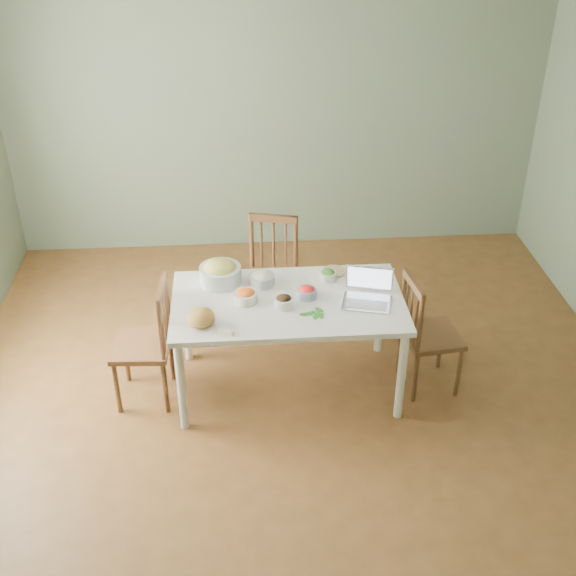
{
  "coord_description": "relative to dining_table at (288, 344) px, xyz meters",
  "views": [
    {
      "loc": [
        -0.38,
        -4.11,
        3.52
      ],
      "look_at": [
        -0.06,
        0.2,
        0.86
      ],
      "focal_mm": 45.78,
      "sensor_mm": 36.0,
      "label": 1
    }
  ],
  "objects": [
    {
      "name": "bowl_carrot",
      "position": [
        -0.3,
        0.01,
        0.43
      ],
      "size": [
        0.21,
        0.21,
        0.09
      ],
      "primitive_type": null,
      "rotation": [
        0.0,
        0.0,
        -0.34
      ],
      "color": "#DB5F32",
      "rests_on": "dining_table"
    },
    {
      "name": "dining_table",
      "position": [
        0.0,
        0.0,
        0.0
      ],
      "size": [
        1.63,
        0.91,
        0.76
      ],
      "primitive_type": null,
      "color": "white",
      "rests_on": "floor"
    },
    {
      "name": "bowl_redpep",
      "position": [
        0.13,
        0.03,
        0.42
      ],
      "size": [
        0.18,
        0.18,
        0.08
      ],
      "primitive_type": null,
      "rotation": [
        0.0,
        0.0,
        0.34
      ],
      "color": "red",
      "rests_on": "dining_table"
    },
    {
      "name": "wall_front",
      "position": [
        0.06,
        -2.7,
        0.97
      ],
      "size": [
        5.0,
        0.0,
        2.7
      ],
      "primitive_type": "cube",
      "color": "#637B5A",
      "rests_on": "ground"
    },
    {
      "name": "chair_right",
      "position": [
        1.04,
        -0.05,
        0.08
      ],
      "size": [
        0.44,
        0.45,
        0.92
      ],
      "primitive_type": null,
      "rotation": [
        0.0,
        0.0,
        1.69
      ],
      "color": "#512913",
      "rests_on": "floor"
    },
    {
      "name": "wall_back",
      "position": [
        0.06,
        2.3,
        0.97
      ],
      "size": [
        5.0,
        0.0,
        2.7
      ],
      "primitive_type": "cube",
      "color": "#637B5A",
      "rests_on": "ground"
    },
    {
      "name": "floor",
      "position": [
        0.06,
        -0.2,
        -0.38
      ],
      "size": [
        5.0,
        5.0,
        0.0
      ],
      "primitive_type": "cube",
      "color": "#523317",
      "rests_on": "ground"
    },
    {
      "name": "bowl_squash",
      "position": [
        -0.47,
        0.27,
        0.47
      ],
      "size": [
        0.37,
        0.37,
        0.17
      ],
      "primitive_type": null,
      "rotation": [
        0.0,
        0.0,
        -0.24
      ],
      "color": "tan",
      "rests_on": "dining_table"
    },
    {
      "name": "chair_far",
      "position": [
        -0.09,
        0.77,
        0.1
      ],
      "size": [
        0.51,
        0.49,
        0.96
      ],
      "primitive_type": null,
      "rotation": [
        0.0,
        0.0,
        -0.23
      ],
      "color": "#512913",
      "rests_on": "floor"
    },
    {
      "name": "ceiling",
      "position": [
        0.06,
        -0.2,
        2.32
      ],
      "size": [
        5.0,
        5.0,
        0.0
      ],
      "primitive_type": "cube",
      "color": "white",
      "rests_on": "ground"
    },
    {
      "name": "bowl_mushroom",
      "position": [
        -0.04,
        -0.08,
        0.42
      ],
      "size": [
        0.17,
        0.17,
        0.09
      ],
      "primitive_type": null,
      "rotation": [
        0.0,
        0.0,
        0.39
      ],
      "color": "black",
      "rests_on": "dining_table"
    },
    {
      "name": "bread_boule",
      "position": [
        -0.59,
        -0.26,
        0.44
      ],
      "size": [
        0.23,
        0.23,
        0.12
      ],
      "primitive_type": "ellipsoid",
      "rotation": [
        0.0,
        0.0,
        0.33
      ],
      "color": "#A9703B",
      "rests_on": "dining_table"
    },
    {
      "name": "bowl_broccoli",
      "position": [
        0.31,
        0.26,
        0.42
      ],
      "size": [
        0.16,
        0.16,
        0.08
      ],
      "primitive_type": null,
      "rotation": [
        0.0,
        0.0,
        -0.28
      ],
      "color": "#1C4215",
      "rests_on": "dining_table"
    },
    {
      "name": "basil_bunch",
      "position": [
        0.15,
        -0.19,
        0.39
      ],
      "size": [
        0.19,
        0.19,
        0.02
      ],
      "primitive_type": null,
      "color": "#285C1C",
      "rests_on": "dining_table"
    },
    {
      "name": "butter_stick",
      "position": [
        -0.44,
        -0.37,
        0.4
      ],
      "size": [
        0.11,
        0.07,
        0.03
      ],
      "primitive_type": "cube",
      "rotation": [
        0.0,
        0.0,
        -0.42
      ],
      "color": "#ECE7CA",
      "rests_on": "dining_table"
    },
    {
      "name": "laptop",
      "position": [
        0.54,
        -0.09,
        0.5
      ],
      "size": [
        0.4,
        0.37,
        0.23
      ],
      "primitive_type": null,
      "rotation": [
        0.0,
        0.0,
        -0.25
      ],
      "color": "#BABAC2",
      "rests_on": "dining_table"
    },
    {
      "name": "flatbread",
      "position": [
        0.37,
        0.36,
        0.39
      ],
      "size": [
        0.23,
        0.23,
        0.02
      ],
      "primitive_type": "cylinder",
      "rotation": [
        0.0,
        0.0,
        -0.39
      ],
      "color": "tan",
      "rests_on": "dining_table"
    },
    {
      "name": "bowl_onion",
      "position": [
        -0.17,
        0.23,
        0.43
      ],
      "size": [
        0.21,
        0.21,
        0.1
      ],
      "primitive_type": null,
      "rotation": [
        0.0,
        0.0,
        0.13
      ],
      "color": "#FDFBD0",
      "rests_on": "dining_table"
    },
    {
      "name": "chair_left",
      "position": [
        -1.04,
        -0.04,
        0.09
      ],
      "size": [
        0.42,
        0.44,
        0.95
      ],
      "primitive_type": null,
      "rotation": [
        0.0,
        0.0,
        -1.63
      ],
      "color": "#512913",
      "rests_on": "floor"
    }
  ]
}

